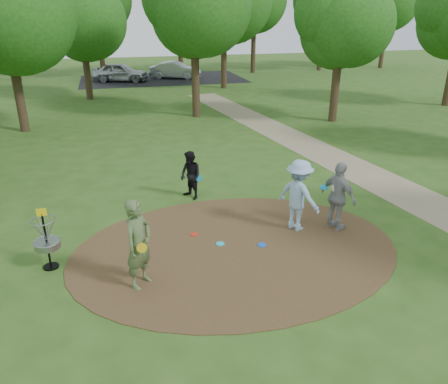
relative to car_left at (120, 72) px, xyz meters
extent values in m
plane|color=#2D5119|center=(1.61, -29.40, -0.77)|extent=(100.00, 100.00, 0.00)
cylinder|color=#47301C|center=(1.61, -29.40, -0.76)|extent=(8.40, 8.40, 0.02)
cube|color=#8C7A5B|center=(8.11, -27.40, -0.77)|extent=(7.55, 39.89, 0.01)
cube|color=black|center=(3.61, 0.60, -0.77)|extent=(14.00, 8.00, 0.01)
imported|color=#52663B|center=(-0.86, -30.36, 0.25)|extent=(0.86, 0.89, 2.05)
cylinder|color=yellow|center=(-0.81, -30.64, 0.31)|extent=(0.22, 0.07, 0.22)
imported|color=#95BADF|center=(3.56, -28.75, 0.23)|extent=(1.32, 1.50, 2.02)
cylinder|color=#0D97E4|center=(4.29, -28.76, 0.40)|extent=(0.23, 0.23, 0.08)
imported|color=black|center=(1.12, -25.89, 0.01)|extent=(0.87, 0.95, 1.57)
cylinder|color=#0B90C7|center=(1.36, -25.94, -0.08)|extent=(0.22, 0.08, 0.22)
imported|color=#999A9C|center=(4.62, -29.02, 0.20)|extent=(0.85, 1.24, 1.95)
cylinder|color=white|center=(4.49, -29.02, 0.47)|extent=(0.22, 0.06, 0.22)
cylinder|color=#1CC2E3|center=(1.28, -29.09, -0.75)|extent=(0.22, 0.22, 0.02)
cylinder|color=blue|center=(2.31, -29.42, -0.75)|extent=(0.22, 0.22, 0.02)
cylinder|color=red|center=(0.72, -28.40, -0.75)|extent=(0.22, 0.22, 0.02)
imported|color=#A7ABAE|center=(0.00, 0.00, 0.00)|extent=(4.89, 3.11, 1.55)
imported|color=#AFB2B7|center=(4.75, 0.52, -0.05)|extent=(4.63, 3.14, 1.45)
cylinder|color=black|center=(-2.89, -29.10, -0.10)|extent=(0.05, 0.05, 1.35)
cylinder|color=black|center=(-2.89, -29.10, -0.75)|extent=(0.36, 0.36, 0.04)
cylinder|color=gray|center=(-2.89, -29.10, -0.15)|extent=(0.60, 0.60, 0.16)
torus|color=gray|center=(-2.89, -29.10, -0.07)|extent=(0.63, 0.63, 0.03)
torus|color=gray|center=(-2.89, -29.10, 0.48)|extent=(0.58, 0.58, 0.02)
cube|color=yellow|center=(-2.89, -29.10, 0.68)|extent=(0.22, 0.02, 0.18)
cylinder|color=#332316|center=(-5.39, -15.40, 1.13)|extent=(0.44, 0.44, 3.80)
sphere|color=#1F4E14|center=(-5.39, -15.40, 4.56)|extent=(5.58, 5.58, 5.58)
cylinder|color=#332316|center=(3.61, -14.40, 1.32)|extent=(0.44, 0.44, 4.18)
sphere|color=#1F4E14|center=(3.61, -14.40, 4.81)|extent=(5.12, 5.12, 5.12)
cylinder|color=#332316|center=(10.61, -17.40, 1.03)|extent=(0.44, 0.44, 3.61)
sphere|color=#1F4E14|center=(10.61, -17.40, 4.01)|extent=(4.28, 4.28, 4.28)
cylinder|color=#332316|center=(-2.39, -7.40, 0.94)|extent=(0.44, 0.44, 3.42)
sphere|color=#1F4E14|center=(-2.39, -7.40, 4.01)|extent=(4.95, 4.95, 4.95)
cylinder|color=#332316|center=(7.61, -5.40, 1.41)|extent=(0.44, 0.44, 4.37)
sphere|color=#1F4E14|center=(7.61, -5.40, 5.27)|extent=(6.09, 6.09, 6.09)
camera|label=1|loc=(-1.17, -38.75, 4.91)|focal=35.00mm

